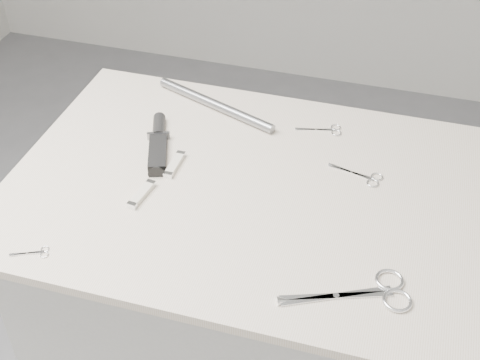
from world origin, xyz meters
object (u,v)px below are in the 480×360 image
(embroidery_scissors_a, at_px, (364,177))
(metal_rail, at_px, (215,104))
(tiny_scissors, at_px, (35,253))
(pocket_knife_a, at_px, (175,165))
(large_shears, at_px, (373,292))
(embroidery_scissors_b, at_px, (326,130))
(sheathed_knife, at_px, (158,141))
(plinth, at_px, (250,331))
(pocket_knife_b, at_px, (142,194))

(embroidery_scissors_a, bearing_deg, metal_rail, 170.65)
(tiny_scissors, xyz_separation_m, pocket_knife_a, (0.15, 0.31, 0.00))
(large_shears, bearing_deg, embroidery_scissors_b, 87.09)
(tiny_scissors, distance_m, sheathed_knife, 0.39)
(metal_rail, bearing_deg, large_shears, -47.04)
(plinth, relative_size, pocket_knife_b, 10.49)
(plinth, xyz_separation_m, sheathed_knife, (-0.24, 0.09, 0.48))
(embroidery_scissors_b, height_order, metal_rail, metal_rail)
(large_shears, xyz_separation_m, embroidery_scissors_b, (-0.17, 0.45, -0.00))
(large_shears, height_order, pocket_knife_a, pocket_knife_a)
(pocket_knife_a, height_order, metal_rail, metal_rail)
(plinth, distance_m, pocket_knife_a, 0.51)
(pocket_knife_b, xyz_separation_m, metal_rail, (0.04, 0.34, 0.01))
(large_shears, relative_size, metal_rail, 0.67)
(embroidery_scissors_a, height_order, pocket_knife_b, pocket_knife_b)
(pocket_knife_a, xyz_separation_m, metal_rail, (0.01, 0.24, 0.01))
(embroidery_scissors_a, distance_m, embroidery_scissors_b, 0.18)
(plinth, relative_size, metal_rail, 2.70)
(embroidery_scissors_a, distance_m, tiny_scissors, 0.67)
(tiny_scissors, relative_size, pocket_knife_a, 0.82)
(sheathed_knife, bearing_deg, pocket_knife_b, 171.16)
(embroidery_scissors_b, bearing_deg, large_shears, -83.73)
(embroidery_scissors_b, bearing_deg, metal_rail, 163.04)
(large_shears, bearing_deg, pocket_knife_b, 142.46)
(embroidery_scissors_b, distance_m, pocket_knife_a, 0.36)
(pocket_knife_b, bearing_deg, metal_rail, 0.76)
(plinth, height_order, sheathed_knife, sheathed_knife)
(embroidery_scissors_b, bearing_deg, pocket_knife_a, -155.93)
(sheathed_knife, distance_m, pocket_knife_b, 0.18)
(tiny_scissors, bearing_deg, metal_rail, 48.87)
(pocket_knife_b, distance_m, metal_rail, 0.35)
(sheathed_knife, xyz_separation_m, metal_rail, (0.08, 0.17, 0.00))
(tiny_scissors, distance_m, pocket_knife_b, 0.24)
(embroidery_scissors_a, bearing_deg, sheathed_knife, -165.37)
(large_shears, xyz_separation_m, tiny_scissors, (-0.60, -0.08, -0.00))
(large_shears, distance_m, pocket_knife_b, 0.49)
(plinth, relative_size, tiny_scissors, 12.99)
(sheathed_knife, bearing_deg, plinth, -129.80)
(plinth, distance_m, embroidery_scissors_a, 0.53)
(embroidery_scissors_a, bearing_deg, tiny_scissors, -131.08)
(plinth, distance_m, embroidery_scissors_b, 0.54)
(plinth, distance_m, sheathed_knife, 0.54)
(embroidery_scissors_a, distance_m, pocket_knife_b, 0.46)
(plinth, distance_m, large_shears, 0.59)
(embroidery_scissors_b, bearing_deg, sheathed_knife, -170.07)
(metal_rail, bearing_deg, embroidery_scissors_a, -22.75)
(metal_rail, bearing_deg, plinth, -57.44)
(large_shears, relative_size, pocket_knife_a, 2.64)
(tiny_scissors, height_order, sheathed_knife, sheathed_knife)
(pocket_knife_a, bearing_deg, plinth, -95.47)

